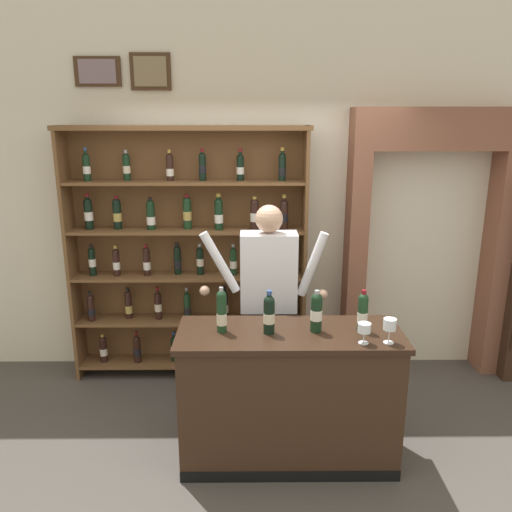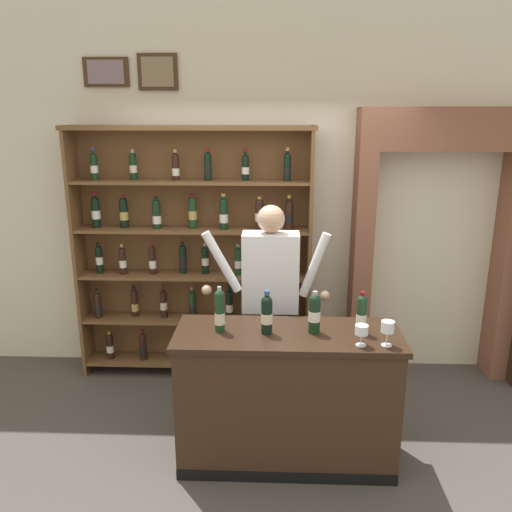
{
  "view_description": "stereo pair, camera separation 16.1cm",
  "coord_description": "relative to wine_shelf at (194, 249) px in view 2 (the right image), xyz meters",
  "views": [
    {
      "loc": [
        -0.05,
        -3.14,
        2.37
      ],
      "look_at": [
        -0.03,
        0.31,
        1.41
      ],
      "focal_mm": 35.6,
      "sensor_mm": 36.0,
      "label": 1
    },
    {
      "loc": [
        0.11,
        -3.14,
        2.37
      ],
      "look_at": [
        -0.03,
        0.31,
        1.41
      ],
      "focal_mm": 35.6,
      "sensor_mm": 36.0,
      "label": 2
    }
  ],
  "objects": [
    {
      "name": "ground_plane",
      "position": [
        0.63,
        -1.26,
        -1.21
      ],
      "size": [
        14.0,
        14.0,
        0.02
      ],
      "primitive_type": "cube",
      "color": "#47423D"
    },
    {
      "name": "back_wall",
      "position": [
        0.62,
        0.28,
        0.53
      ],
      "size": [
        12.0,
        0.19,
        3.46
      ],
      "color": "beige",
      "rests_on": "ground"
    },
    {
      "name": "wine_shelf",
      "position": [
        0.0,
        0.0,
        0.0
      ],
      "size": [
        2.15,
        0.31,
        2.29
      ],
      "color": "brown",
      "rests_on": "ground"
    },
    {
      "name": "archway_doorway",
      "position": [
        2.17,
        0.15,
        0.21
      ],
      "size": [
        1.47,
        0.45,
        2.44
      ],
      "color": "brown",
      "rests_on": "ground"
    },
    {
      "name": "tasting_counter",
      "position": [
        0.82,
        -1.27,
        -0.72
      ],
      "size": [
        1.52,
        0.58,
        0.97
      ],
      "color": "#382316",
      "rests_on": "ground"
    },
    {
      "name": "shopkeeper",
      "position": [
        0.7,
        -0.66,
        -0.13
      ],
      "size": [
        1.01,
        0.22,
        1.72
      ],
      "color": "#2D3347",
      "rests_on": "ground"
    },
    {
      "name": "tasting_bottle_prosecco",
      "position": [
        0.37,
        -1.26,
        -0.09
      ],
      "size": [
        0.07,
        0.07,
        0.31
      ],
      "color": "#19381E",
      "rests_on": "tasting_counter"
    },
    {
      "name": "tasting_bottle_riserva",
      "position": [
        0.68,
        -1.28,
        -0.1
      ],
      "size": [
        0.08,
        0.08,
        0.3
      ],
      "color": "black",
      "rests_on": "tasting_counter"
    },
    {
      "name": "tasting_bottle_bianco",
      "position": [
        1.0,
        -1.26,
        -0.09
      ],
      "size": [
        0.08,
        0.08,
        0.29
      ],
      "color": "black",
      "rests_on": "tasting_counter"
    },
    {
      "name": "tasting_bottle_vin_santo",
      "position": [
        1.31,
        -1.25,
        -0.1
      ],
      "size": [
        0.07,
        0.07,
        0.29
      ],
      "color": "#19381E",
      "rests_on": "tasting_counter"
    },
    {
      "name": "wine_glass_spare",
      "position": [
        1.28,
        -1.45,
        -0.14
      ],
      "size": [
        0.08,
        0.08,
        0.14
      ],
      "color": "silver",
      "rests_on": "tasting_counter"
    },
    {
      "name": "wine_glass_right",
      "position": [
        1.44,
        -1.44,
        -0.11
      ],
      "size": [
        0.08,
        0.08,
        0.16
      ],
      "color": "silver",
      "rests_on": "tasting_counter"
    }
  ]
}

